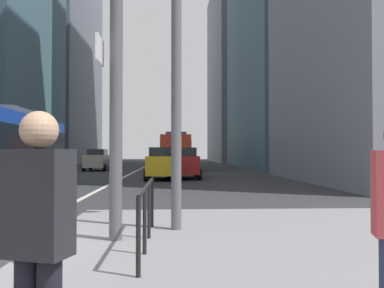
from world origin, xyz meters
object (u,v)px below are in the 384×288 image
object	(u,v)px
car_receding_far	(183,163)
bollard_right	(48,229)
car_receding_near	(163,163)
pedestrian_walking	(38,237)
traffic_signal_gantry	(5,8)
city_bus_red_receding	(177,150)
city_bus_red_distant	(174,151)
car_oncoming_mid	(97,160)

from	to	relation	value
car_receding_far	bollard_right	world-z (taller)	car_receding_far
car_receding_near	bollard_right	distance (m)	19.71
pedestrian_walking	traffic_signal_gantry	bearing A→B (deg)	113.98
city_bus_red_receding	bollard_right	size ratio (longest dim) A/B	12.49
car_receding_near	car_receding_far	distance (m)	1.51
car_receding_far	traffic_signal_gantry	size ratio (longest dim) A/B	0.69
car_receding_near	bollard_right	world-z (taller)	car_receding_near
city_bus_red_receding	pedestrian_walking	world-z (taller)	city_bus_red_receding
city_bus_red_distant	car_oncoming_mid	size ratio (longest dim) A/B	2.56
car_oncoming_mid	car_receding_far	size ratio (longest dim) A/B	1.01
city_bus_red_distant	bollard_right	bearing A→B (deg)	-92.05
car_receding_far	traffic_signal_gantry	bearing A→B (deg)	-100.54
city_bus_red_distant	bollard_right	xyz separation A→B (m)	(-1.84, -51.39, -1.20)
traffic_signal_gantry	pedestrian_walking	bearing A→B (deg)	-66.02
city_bus_red_distant	traffic_signal_gantry	world-z (taller)	traffic_signal_gantry
car_receding_far	traffic_signal_gantry	world-z (taller)	traffic_signal_gantry
city_bus_red_distant	traffic_signal_gantry	bearing A→B (deg)	-93.51
car_receding_near	car_receding_far	bearing A→B (deg)	33.15
car_receding_far	pedestrian_walking	distance (m)	23.53
car_receding_near	traffic_signal_gantry	bearing A→B (deg)	-97.12
city_bus_red_receding	bollard_right	world-z (taller)	city_bus_red_receding
city_bus_red_receding	car_receding_far	xyz separation A→B (m)	(0.29, -12.45, -0.85)
car_receding_far	city_bus_red_receding	bearing A→B (deg)	91.32
city_bus_red_receding	car_receding_near	world-z (taller)	city_bus_red_receding
bollard_right	traffic_signal_gantry	bearing A→B (deg)	127.59
car_receding_near	city_bus_red_distant	bearing A→B (deg)	88.57
city_bus_red_distant	pedestrian_walking	distance (m)	54.39
car_receding_far	pedestrian_walking	xyz separation A→B (m)	(-1.50, -23.48, 0.13)
city_bus_red_receding	car_receding_far	bearing A→B (deg)	-88.68
city_bus_red_distant	car_receding_far	bearing A→B (deg)	-89.13
city_bus_red_receding	bollard_right	xyz separation A→B (m)	(-2.02, -32.95, -1.20)
city_bus_red_distant	car_receding_far	world-z (taller)	city_bus_red_distant
car_receding_near	pedestrian_walking	distance (m)	22.66
city_bus_red_distant	bollard_right	distance (m)	51.44
car_receding_far	bollard_right	size ratio (longest dim) A/B	4.79
city_bus_red_distant	traffic_signal_gantry	distance (m)	49.96
car_oncoming_mid	pedestrian_walking	world-z (taller)	car_oncoming_mid
car_oncoming_mid	traffic_signal_gantry	xyz separation A→B (m)	(3.95, -30.84, 3.10)
city_bus_red_receding	traffic_signal_gantry	world-z (taller)	traffic_signal_gantry
car_receding_far	pedestrian_walking	world-z (taller)	car_receding_far
car_oncoming_mid	traffic_signal_gantry	bearing A→B (deg)	-82.70
car_oncoming_mid	car_receding_near	xyz separation A→B (m)	(6.21, -12.74, 0.00)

